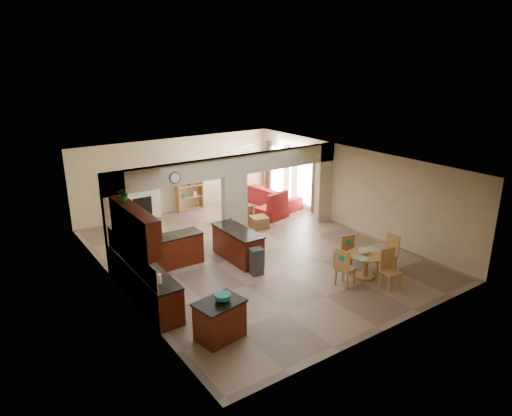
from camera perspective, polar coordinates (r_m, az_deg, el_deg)
floor at (r=13.77m, az=-0.40°, el=-5.66°), size 10.00×10.00×0.00m
ceiling at (r=12.89m, az=-0.42°, el=5.80°), size 10.00×10.00×0.00m
wall_back at (r=17.47m, az=-9.68°, el=4.12°), size 8.00×0.00×8.00m
wall_front at (r=9.83m, az=16.34°, el=-7.66°), size 8.00×0.00×8.00m
wall_left at (r=11.64m, az=-16.97°, el=-3.62°), size 0.00×10.00×10.00m
wall_right at (r=15.76m, az=11.72°, el=2.47°), size 0.00×10.00×10.00m
partition_left_pier at (r=12.62m, az=-17.11°, el=-1.93°), size 0.60×0.25×2.80m
partition_center_pier at (r=14.16m, az=-2.68°, el=-0.23°), size 0.80×0.25×2.20m
partition_right_pier at (r=16.24m, az=8.46°, el=3.12°), size 0.60×0.25×2.80m
partition_header at (r=13.78m, az=-2.77°, el=5.31°), size 8.00×0.25×0.60m
kitchen_counter at (r=12.00m, az=-12.81°, el=-7.45°), size 2.52×3.29×1.48m
upper_cabinets at (r=10.79m, az=-14.98°, el=-2.20°), size 0.35×2.40×0.90m
peninsula at (r=13.20m, az=-2.29°, el=-4.60°), size 0.70×1.85×0.91m
wall_clock at (r=12.75m, az=-10.07°, el=3.76°), size 0.34×0.03×0.34m
rug at (r=16.00m, az=-1.07°, el=-2.15°), size 1.60×1.30×0.01m
fireplace at (r=16.95m, az=-14.19°, el=0.62°), size 1.60×0.35×1.20m
shelving_unit at (r=17.58m, az=-8.31°, el=2.60°), size 1.00×0.32×1.80m
window_a at (r=17.40m, az=6.18°, el=3.54°), size 0.02×0.90×1.90m
window_b at (r=18.68m, az=2.79°, el=4.64°), size 0.02×0.90×1.90m
glazed_door at (r=18.07m, az=4.42°, el=3.65°), size 0.02×0.70×2.10m
drape_a_left at (r=16.94m, az=7.40°, el=3.09°), size 0.10×0.28×2.30m
drape_a_right at (r=17.82m, az=4.83°, el=3.93°), size 0.10×0.28×2.30m
drape_b_left at (r=18.20m, az=3.84°, el=4.26°), size 0.10×0.28×2.30m
drape_b_right at (r=19.12m, az=1.60°, el=4.98°), size 0.10×0.28×2.30m
ceiling_fan at (r=16.21m, az=-2.00°, el=7.48°), size 1.00×1.00×0.10m
kitchen_island at (r=9.73m, az=-4.55°, el=-13.75°), size 1.08×0.85×0.85m
teal_bowl at (r=9.50m, az=-4.18°, el=-11.10°), size 0.34×0.34×0.16m
trash_can at (r=12.34m, az=0.06°, el=-6.84°), size 0.37×0.32×0.69m
dining_table at (r=12.48m, az=13.57°, el=-6.48°), size 0.99×0.99×0.68m
fruit_bowl at (r=12.35m, az=13.32°, el=-5.30°), size 0.26×0.26×0.14m
sofa at (r=18.13m, az=2.01°, el=1.48°), size 2.59×1.30×0.72m
chaise at (r=16.71m, az=2.00°, el=-0.54°), size 1.18×1.04×0.41m
armchair at (r=16.23m, az=-2.10°, el=-0.63°), size 0.79×0.81×0.67m
ottoman at (r=15.70m, az=0.39°, el=-1.79°), size 0.66×0.66×0.40m
plant at (r=11.10m, az=-16.24°, el=1.71°), size 0.40×0.37×0.37m
chair_north at (r=12.83m, az=11.05°, el=-5.17°), size 0.49×0.49×1.02m
chair_east at (r=13.02m, az=16.39°, el=-5.23°), size 0.43×0.43×1.02m
chair_south at (r=12.08m, az=16.32°, el=-7.10°), size 0.50×0.50×1.02m
chair_west at (r=11.86m, az=10.92°, el=-7.16°), size 0.50×0.50×1.02m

